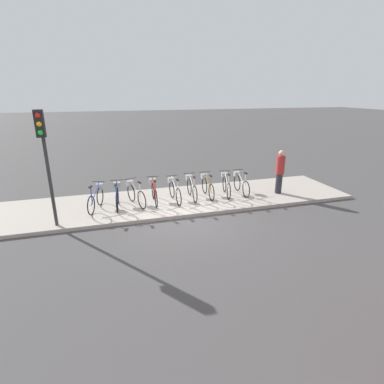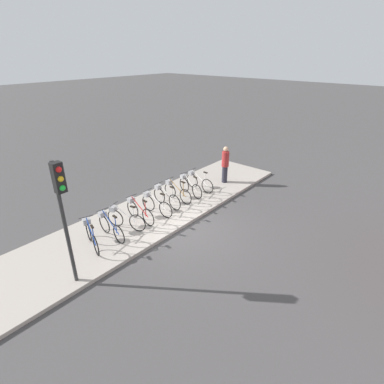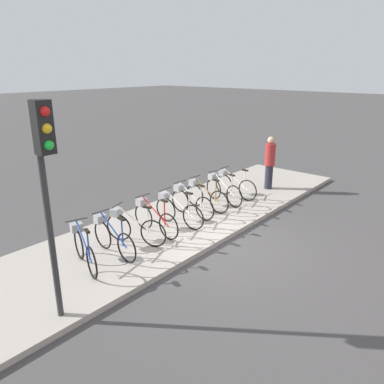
% 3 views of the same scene
% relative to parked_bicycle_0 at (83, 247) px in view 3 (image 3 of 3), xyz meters
% --- Properties ---
extents(ground_plane, '(120.00, 120.00, 0.00)m').
position_rel_parked_bicycle_0_xyz_m(ground_plane, '(2.82, -1.44, -0.55)').
color(ground_plane, '#423F3F').
extents(sidewalk, '(14.02, 3.16, 0.12)m').
position_rel_parked_bicycle_0_xyz_m(sidewalk, '(2.82, 0.14, -0.49)').
color(sidewalk, '#9E9389').
rests_on(sidewalk, ground_plane).
extents(parked_bicycle_0, '(0.64, 1.52, 0.98)m').
position_rel_parked_bicycle_0_xyz_m(parked_bicycle_0, '(0.00, 0.00, 0.00)').
color(parked_bicycle_0, black).
rests_on(parked_bicycle_0, sidewalk).
extents(parked_bicycle_1, '(0.46, 1.58, 0.98)m').
position_rel_parked_bicycle_0_xyz_m(parked_bicycle_1, '(0.72, -0.01, 0.00)').
color(parked_bicycle_1, black).
rests_on(parked_bicycle_1, sidewalk).
extents(parked_bicycle_2, '(0.63, 1.52, 0.98)m').
position_rel_parked_bicycle_0_xyz_m(parked_bicycle_2, '(1.36, 0.06, 0.00)').
color(parked_bicycle_2, black).
rests_on(parked_bicycle_2, sidewalk).
extents(parked_bicycle_3, '(0.46, 1.59, 0.98)m').
position_rel_parked_bicycle_0_xyz_m(parked_bicycle_3, '(2.07, 0.09, 0.00)').
color(parked_bicycle_3, black).
rests_on(parked_bicycle_3, sidewalk).
extents(parked_bicycle_4, '(0.46, 1.59, 0.98)m').
position_rel_parked_bicycle_0_xyz_m(parked_bicycle_4, '(2.83, 0.01, 0.00)').
color(parked_bicycle_4, black).
rests_on(parked_bicycle_4, sidewalk).
extents(parked_bicycle_5, '(0.46, 1.59, 0.98)m').
position_rel_parked_bicycle_0_xyz_m(parked_bicycle_5, '(3.56, 0.17, 0.00)').
color(parked_bicycle_5, black).
rests_on(parked_bicycle_5, sidewalk).
extents(parked_bicycle_6, '(0.46, 1.59, 0.98)m').
position_rel_parked_bicycle_0_xyz_m(parked_bicycle_6, '(4.21, 0.18, 0.00)').
color(parked_bicycle_6, black).
rests_on(parked_bicycle_6, sidewalk).
extents(parked_bicycle_7, '(0.50, 1.56, 0.98)m').
position_rel_parked_bicycle_0_xyz_m(parked_bicycle_7, '(5.00, 0.13, 0.00)').
color(parked_bicycle_7, black).
rests_on(parked_bicycle_7, sidewalk).
extents(parked_bicycle_8, '(0.46, 1.59, 0.98)m').
position_rel_parked_bicycle_0_xyz_m(parked_bicycle_8, '(5.64, 0.15, 0.00)').
color(parked_bicycle_8, black).
rests_on(parked_bicycle_8, sidewalk).
extents(pedestrian, '(0.34, 0.34, 1.78)m').
position_rel_parked_bicycle_0_xyz_m(pedestrian, '(7.15, -0.28, 0.51)').
color(pedestrian, '#23232D').
rests_on(pedestrian, sidewalk).
extents(traffic_light, '(0.24, 0.40, 3.52)m').
position_rel_parked_bicycle_0_xyz_m(traffic_light, '(-1.22, -1.20, 2.10)').
color(traffic_light, '#2D2D2D').
rests_on(traffic_light, sidewalk).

